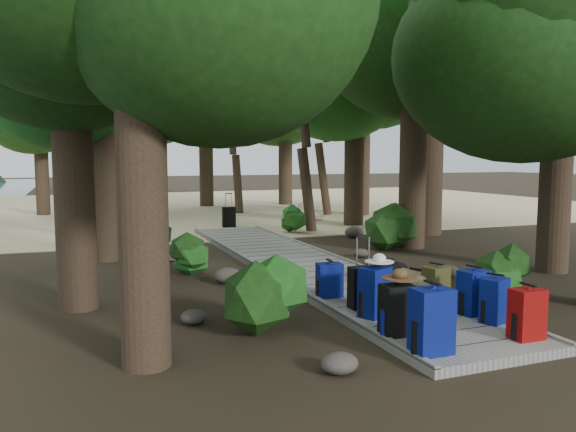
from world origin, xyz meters
name	(u,v)px	position (x,y,z in m)	size (l,w,h in m)	color
ground	(321,277)	(0.00, 0.00, 0.00)	(120.00, 120.00, 0.00)	black
sand_beach	(176,207)	(0.00, 16.00, 0.01)	(40.00, 22.00, 0.02)	#CABF89
boardwalk	(301,265)	(0.00, 1.00, 0.06)	(2.00, 12.00, 0.12)	gray
backpack_left_a	(432,318)	(-0.76, -4.59, 0.53)	(0.44, 0.30, 0.82)	navy
backpack_left_b	(397,307)	(-0.77, -3.90, 0.47)	(0.38, 0.27, 0.70)	black
backpack_left_c	(375,289)	(-0.61, -3.08, 0.50)	(0.41, 0.29, 0.76)	navy
backpack_left_d	(329,278)	(-0.71, -1.85, 0.41)	(0.38, 0.28, 0.58)	navy
backpack_right_a	(527,311)	(0.61, -4.58, 0.46)	(0.38, 0.27, 0.68)	maroon
backpack_right_b	(495,298)	(0.73, -3.89, 0.45)	(0.36, 0.26, 0.66)	navy
backpack_right_c	(474,290)	(0.74, -3.47, 0.46)	(0.40, 0.28, 0.68)	navy
backpack_right_d	(436,281)	(0.72, -2.63, 0.41)	(0.37, 0.27, 0.57)	#41401B
duffel_right_khaki	(417,283)	(0.62, -2.28, 0.32)	(0.39, 0.59, 0.39)	#736444
duffel_right_black	(387,272)	(0.62, -1.38, 0.33)	(0.41, 0.66, 0.41)	black
suitcase_on_boardwalk	(362,287)	(-0.55, -2.63, 0.42)	(0.39, 0.21, 0.61)	black
lone_suitcase_on_sand	(229,217)	(0.34, 8.00, 0.35)	(0.42, 0.24, 0.66)	black
hat_brown	(400,273)	(-0.73, -3.89, 0.89)	(0.43, 0.43, 0.13)	#51351E
hat_white	(379,257)	(-0.56, -3.11, 0.94)	(0.39, 0.39, 0.13)	silver
kayak	(93,220)	(-3.77, 10.35, 0.17)	(0.64, 2.91, 0.29)	#AB290E
sun_lounger	(310,212)	(3.72, 9.14, 0.30)	(0.57, 1.76, 0.57)	silver
tree_right_b	(562,49)	(4.54, -1.20, 4.37)	(4.90, 4.90, 8.74)	black
tree_right_c	(415,56)	(3.63, 2.43, 4.78)	(5.53, 5.53, 9.57)	black
tree_right_d	(432,26)	(5.45, 4.35, 6.05)	(6.60, 6.60, 12.10)	black
tree_right_e	(355,82)	(4.47, 7.17, 4.75)	(5.28, 5.28, 9.50)	black
tree_right_f	(361,76)	(6.24, 10.01, 5.44)	(6.09, 6.09, 10.88)	black
tree_left_a	(137,6)	(-3.71, -3.51, 3.85)	(4.62, 4.62, 7.69)	black
tree_left_b	(68,27)	(-4.38, -0.73, 4.17)	(4.64, 4.64, 8.34)	black
tree_left_c	(102,81)	(-3.72, 3.26, 3.92)	(4.51, 4.51, 7.84)	black
tree_back_a	(133,110)	(-1.85, 15.42, 4.30)	(4.97, 4.97, 8.59)	black
tree_back_b	(205,107)	(1.49, 16.19, 4.61)	(5.16, 5.16, 9.22)	black
tree_back_c	(285,105)	(5.28, 15.76, 4.76)	(5.29, 5.29, 9.52)	black
tree_back_d	(40,121)	(-5.48, 14.51, 3.71)	(4.45, 4.45, 7.42)	black
palm_right_a	(312,106)	(2.61, 6.44, 3.86)	(4.53, 4.53, 7.72)	#184212
palm_right_b	(325,106)	(5.05, 10.79, 4.29)	(4.44, 4.44, 8.58)	#184212
palm_right_c	(243,125)	(2.24, 12.68, 3.59)	(4.52, 4.52, 7.19)	#184212
palm_left_a	(78,104)	(-4.18, 6.60, 3.71)	(4.66, 4.66, 7.42)	#184212
rock_left_a	(339,363)	(-1.83, -4.48, 0.11)	(0.41, 0.37, 0.23)	#4C473F
rock_left_b	(193,317)	(-2.92, -2.15, 0.10)	(0.36, 0.33, 0.20)	#4C473F
rock_left_c	(227,276)	(-1.83, 0.13, 0.14)	(0.52, 0.47, 0.28)	#4C473F
rock_left_d	(172,258)	(-2.42, 2.66, 0.08)	(0.28, 0.25, 0.15)	#4C473F
rock_right_a	(533,298)	(2.25, -3.04, 0.11)	(0.39, 0.35, 0.22)	#4C473F
rock_right_b	(448,271)	(2.27, -0.87, 0.12)	(0.43, 0.39, 0.24)	#4C473F
rock_right_c	(361,253)	(1.73, 1.61, 0.10)	(0.37, 0.33, 0.20)	#4C473F
rock_right_d	(355,232)	(3.08, 4.46, 0.16)	(0.58, 0.52, 0.32)	#4C473F
shrub_left_a	(268,296)	(-2.09, -2.89, 0.50)	(1.10, 1.10, 0.99)	#194D17
shrub_left_b	(193,256)	(-2.25, 1.11, 0.37)	(0.83, 0.83, 0.75)	#194D17
shrub_left_c	(152,231)	(-2.63, 4.07, 0.53)	(1.17, 1.17, 1.05)	#194D17
shrub_right_a	(505,273)	(2.20, -2.45, 0.39)	(0.88, 0.88, 0.79)	#194D17
shrub_right_b	(387,225)	(2.95, 2.50, 0.60)	(1.33, 1.33, 1.20)	#194D17
shrub_right_c	(297,221)	(1.92, 5.94, 0.38)	(0.84, 0.84, 0.75)	#194D17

